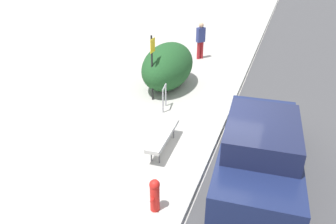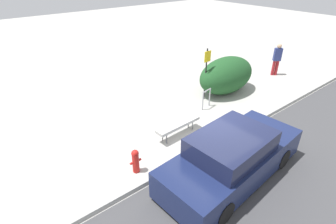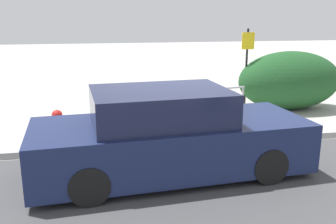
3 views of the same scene
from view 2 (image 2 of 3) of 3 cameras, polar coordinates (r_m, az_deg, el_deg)
name	(u,v)px [view 2 (image 2 of 3)]	position (r m, az deg, el deg)	size (l,w,h in m)	color
ground_plane	(206,149)	(8.80, 8.34, -8.04)	(60.00, 60.00, 0.00)	#ADAAA3
curb	(206,148)	(8.76, 8.37, -7.71)	(60.00, 0.20, 0.13)	#A8A8A3
bench	(178,125)	(9.15, 2.22, -2.76)	(1.80, 0.46, 0.50)	#515156
bike_rack	(206,97)	(11.00, 8.37, 3.25)	(0.55, 0.14, 0.83)	#99999E
sign_post	(206,70)	(11.43, 8.31, 9.10)	(0.36, 0.08, 2.30)	black
fire_hydrant	(136,160)	(7.71, -7.08, -10.38)	(0.36, 0.22, 0.77)	red
shrub_hedge	(226,75)	(12.50, 12.59, 7.82)	(3.03, 1.73, 1.67)	#1E4C23
pedestrian	(277,59)	(15.37, 22.61, 10.68)	(0.43, 0.41, 1.71)	maroon
parked_car_near	(232,157)	(7.55, 13.80, -9.59)	(4.71, 2.06, 1.48)	black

